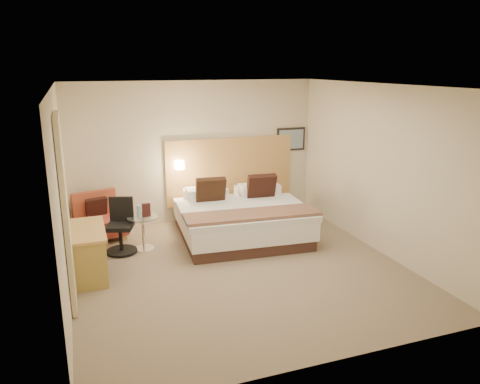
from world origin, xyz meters
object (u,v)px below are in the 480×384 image
object	(u,v)px
side_table	(143,231)
bed	(240,218)
desk	(88,239)
lounge_chair	(99,221)
desk_chair	(121,230)

from	to	relation	value
side_table	bed	bearing A→B (deg)	0.53
bed	desk	bearing A→B (deg)	-163.91
lounge_chair	side_table	distance (m)	1.02
lounge_chair	desk_chair	bearing A→B (deg)	-69.28
side_table	desk	distance (m)	1.17
lounge_chair	side_table	size ratio (longest dim) A/B	1.61
desk	desk_chair	bearing A→B (deg)	54.81
bed	lounge_chair	size ratio (longest dim) A/B	2.51
lounge_chair	desk	size ratio (longest dim) A/B	0.81
lounge_chair	desk_chair	xyz separation A→B (m)	(0.29, -0.78, 0.04)
desk	desk_chair	size ratio (longest dim) A/B	1.28
desk	desk_chair	xyz separation A→B (m)	(0.52, 0.74, -0.19)
desk	bed	bearing A→B (deg)	16.09
bed	desk	size ratio (longest dim) A/B	2.02
bed	desk_chair	distance (m)	2.08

